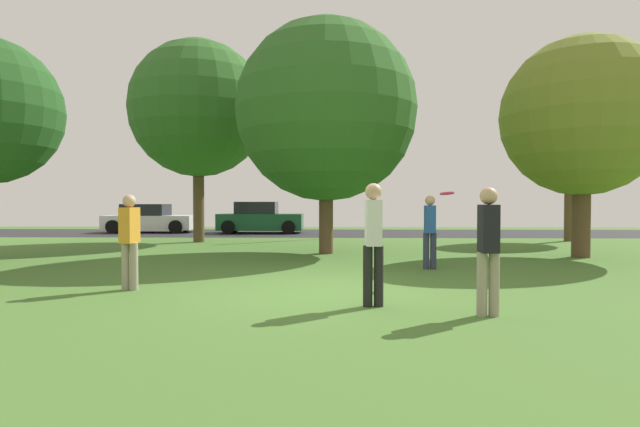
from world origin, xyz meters
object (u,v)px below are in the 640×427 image
(birch_tree_lone, at_px, (582,117))
(parked_car_green, at_px, (260,219))
(person_catcher, at_px, (430,229))
(street_lamp_post, at_px, (326,184))
(oak_tree_center, at_px, (569,131))
(maple_tree_far, at_px, (326,111))
(oak_tree_left, at_px, (198,109))
(parked_car_white, at_px, (149,219))
(frisbee_disc, at_px, (447,193))
(person_bystander, at_px, (130,237))
(person_thrower, at_px, (488,245))
(person_walking, at_px, (373,238))

(birch_tree_lone, bearing_deg, parked_car_green, 134.76)
(person_catcher, distance_m, street_lamp_post, 9.65)
(oak_tree_center, relative_size, maple_tree_far, 0.86)
(oak_tree_left, bearing_deg, parked_car_white, 124.52)
(maple_tree_far, height_order, parked_car_white, maple_tree_far)
(oak_tree_left, distance_m, frisbee_disc, 12.35)
(oak_tree_center, xyz_separation_m, parked_car_green, (-12.65, 4.71, -3.54))
(oak_tree_left, xyz_separation_m, oak_tree_center, (14.17, 0.80, -0.78))
(oak_tree_left, relative_size, person_catcher, 4.54)
(oak_tree_center, relative_size, parked_car_white, 1.36)
(parked_car_white, bearing_deg, person_bystander, -71.01)
(maple_tree_far, bearing_deg, person_thrower, -74.25)
(oak_tree_center, xyz_separation_m, maple_tree_far, (-9.29, -4.92, -0.04))
(frisbee_disc, bearing_deg, oak_tree_left, 127.41)
(person_walking, bearing_deg, frisbee_disc, -38.03)
(birch_tree_lone, bearing_deg, person_catcher, -150.81)
(person_catcher, bearing_deg, person_bystander, -62.14)
(parked_car_white, bearing_deg, parked_car_green, -3.47)
(oak_tree_left, distance_m, person_thrower, 14.75)
(person_thrower, xyz_separation_m, frisbee_disc, (0.07, 2.79, 0.73))
(birch_tree_lone, xyz_separation_m, frisbee_disc, (-4.66, -4.51, -2.16))
(person_thrower, bearing_deg, birch_tree_lone, -31.61)
(person_walking, height_order, parked_car_white, person_walking)
(oak_tree_center, height_order, street_lamp_post, oak_tree_center)
(street_lamp_post, bearing_deg, frisbee_disc, -77.64)
(street_lamp_post, bearing_deg, birch_tree_lone, -43.10)
(birch_tree_lone, xyz_separation_m, parked_car_green, (-10.37, 10.46, -3.16))
(oak_tree_center, height_order, parked_car_green, oak_tree_center)
(birch_tree_lone, distance_m, parked_car_green, 15.06)
(oak_tree_left, distance_m, person_catcher, 11.24)
(parked_car_green, bearing_deg, person_thrower, -72.37)
(oak_tree_center, height_order, person_thrower, oak_tree_center)
(person_walking, bearing_deg, maple_tree_far, 3.14)
(maple_tree_far, relative_size, street_lamp_post, 1.52)
(person_thrower, height_order, parked_car_green, person_thrower)
(person_walking, relative_size, street_lamp_post, 0.40)
(oak_tree_center, bearing_deg, maple_tree_far, -152.13)
(oak_tree_center, xyz_separation_m, parked_car_white, (-18.19, 5.05, -3.59))
(person_catcher, height_order, parked_car_white, person_catcher)
(person_bystander, height_order, person_walking, person_walking)
(maple_tree_far, bearing_deg, person_walking, -83.95)
(person_thrower, relative_size, person_walking, 0.96)
(oak_tree_center, relative_size, person_thrower, 3.42)
(person_thrower, xyz_separation_m, street_lamp_post, (-2.38, 13.94, 1.29))
(person_bystander, bearing_deg, person_thrower, -96.85)
(person_catcher, height_order, parked_car_green, person_catcher)
(oak_tree_left, height_order, person_walking, oak_tree_left)
(parked_car_white, bearing_deg, person_walking, -61.03)
(oak_tree_left, height_order, parked_car_green, oak_tree_left)
(parked_car_green, bearing_deg, person_catcher, -66.19)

